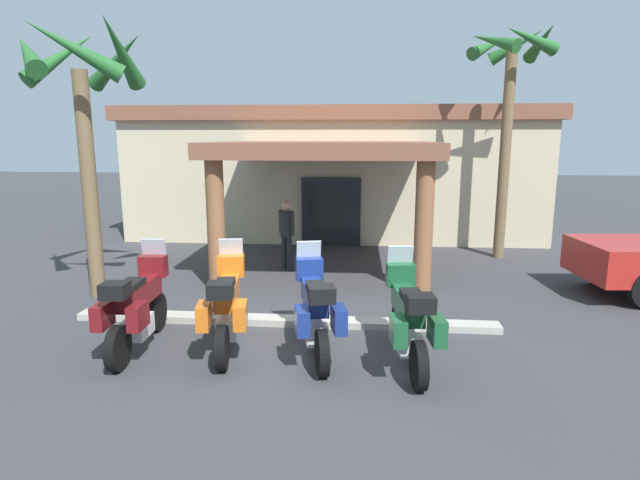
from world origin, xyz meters
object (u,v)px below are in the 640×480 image
object	(u,v)px
motel_building	(335,170)
palm_tree_roadside	(83,93)
motorcycle_blue	(315,310)
motorcycle_green	(409,319)
palm_tree_near_portico	(511,81)
pedestrian	(287,230)
motorcycle_maroon	(137,307)
motorcycle_orange	(227,306)

from	to	relation	value
motel_building	palm_tree_roadside	size ratio (longest dim) A/B	2.47
motorcycle_blue	motorcycle_green	size ratio (longest dim) A/B	0.99
motorcycle_green	motel_building	bearing A→B (deg)	2.65
motorcycle_blue	palm_tree_roadside	bearing A→B (deg)	49.09
palm_tree_near_portico	pedestrian	bearing A→B (deg)	-161.03
motorcycle_green	palm_tree_roadside	xyz separation A→B (m)	(-6.21, 2.82, 3.44)
motel_building	motorcycle_blue	world-z (taller)	motel_building
palm_tree_near_portico	palm_tree_roadside	world-z (taller)	palm_tree_near_portico
motorcycle_maroon	motorcycle_blue	world-z (taller)	same
motorcycle_blue	pedestrian	xyz separation A→B (m)	(-1.23, 5.05, 0.32)
motel_building	motorcycle_green	xyz separation A→B (m)	(1.77, -11.08, -1.46)
palm_tree_roadside	motel_building	bearing A→B (deg)	61.75
motorcycle_blue	palm_tree_near_portico	size ratio (longest dim) A/B	0.35
palm_tree_near_portico	palm_tree_roadside	size ratio (longest dim) A/B	1.12
motorcycle_maroon	motorcycle_blue	distance (m)	2.78
motel_building	pedestrian	size ratio (longest dim) A/B	7.83
motorcycle_green	motorcycle_maroon	bearing A→B (deg)	81.08
motorcycle_orange	palm_tree_roadside	xyz separation A→B (m)	(-3.44, 2.49, 3.44)
motorcycle_green	pedestrian	size ratio (longest dim) A/B	1.26
motel_building	motorcycle_blue	xyz separation A→B (m)	(0.39, -10.81, -1.46)
motel_building	palm_tree_near_portico	bearing A→B (deg)	-39.25
motorcycle_maroon	palm_tree_roadside	xyz separation A→B (m)	(-2.05, 2.64, 3.44)
pedestrian	palm_tree_roadside	bearing A→B (deg)	-15.69
motorcycle_green	palm_tree_near_portico	distance (m)	8.84
motorcycle_maroon	motorcycle_green	bearing A→B (deg)	-95.27
motorcycle_maroon	palm_tree_near_portico	world-z (taller)	palm_tree_near_portico
motorcycle_blue	palm_tree_near_portico	distance (m)	9.21
motorcycle_orange	motorcycle_green	bearing A→B (deg)	-105.93
motorcycle_orange	palm_tree_roadside	size ratio (longest dim) A/B	0.40
motorcycle_maroon	palm_tree_near_portico	xyz separation A→B (m)	(7.21, 7.08, 4.02)
pedestrian	palm_tree_near_portico	bearing A→B (deg)	148.47
motorcycle_orange	pedestrian	world-z (taller)	pedestrian
motorcycle_orange	palm_tree_near_portico	xyz separation A→B (m)	(5.82, 6.93, 4.02)
pedestrian	motorcycle_orange	bearing A→B (deg)	37.71
motorcycle_green	pedestrian	distance (m)	5.93
motel_building	motorcycle_maroon	world-z (taller)	motel_building
motorcycle_blue	palm_tree_near_portico	xyz separation A→B (m)	(4.43, 7.00, 4.02)
motorcycle_maroon	motorcycle_blue	size ratio (longest dim) A/B	1.01
motorcycle_blue	motorcycle_green	distance (m)	1.41
palm_tree_roadside	motorcycle_blue	bearing A→B (deg)	-27.89
motorcycle_blue	pedestrian	bearing A→B (deg)	0.69
motel_building	palm_tree_near_portico	world-z (taller)	palm_tree_near_portico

